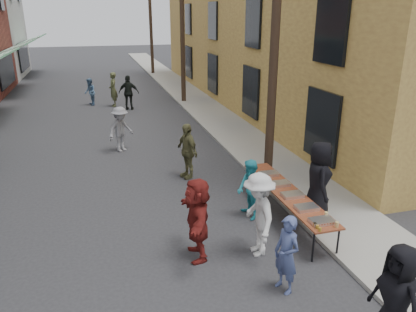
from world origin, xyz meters
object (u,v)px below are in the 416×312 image
catering_tray_sausage (322,221)px  server (318,181)px  guest_front_a (396,298)px  guest_front_c (250,190)px  utility_pole_near (275,29)px  utility_pole_mid (182,21)px  serving_table (286,193)px  utility_pole_far (150,18)px

catering_tray_sausage → server: server is taller
server → guest_front_a: bearing=-175.3°
guest_front_a → guest_front_c: (-0.56, 4.54, -0.12)m
guest_front_c → utility_pole_near: bearing=141.4°
utility_pole_mid → catering_tray_sausage: 16.57m
utility_pole_near → serving_table: (-0.62, -2.49, -3.79)m
utility_pole_far → server: size_ratio=4.55×
guest_front_a → guest_front_c: bearing=-176.3°
serving_table → guest_front_a: bearing=-93.8°
server → utility_pole_mid: bearing=18.5°
utility_pole_far → guest_front_c: size_ratio=5.87×
guest_front_c → utility_pole_far: bearing=172.1°
utility_pole_near → guest_front_c: utility_pole_near is taller
utility_pole_mid → server: (0.05, -14.80, -3.41)m
serving_table → server: (0.67, -0.31, 0.38)m
catering_tray_sausage → guest_front_a: size_ratio=0.28×
guest_front_a → server: 4.03m
utility_pole_near → catering_tray_sausage: size_ratio=18.00×
utility_pole_mid → catering_tray_sausage: size_ratio=18.00×
utility_pole_near → guest_front_a: bearing=-97.6°
server → utility_pole_far: bearing=18.4°
guest_front_c → server: 1.67m
guest_front_a → catering_tray_sausage: bearing=170.4°
serving_table → guest_front_a: size_ratio=2.26×
utility_pole_near → utility_pole_far: (0.00, 24.00, 0.00)m
utility_pole_mid → catering_tray_sausage: (-0.62, -16.14, -3.71)m
utility_pole_far → serving_table: utility_pole_far is taller
guest_front_a → guest_front_c: guest_front_a is taller
server → catering_tray_sausage: bearing=171.7°
serving_table → server: 0.83m
serving_table → guest_front_c: (-0.84, 0.31, 0.05)m
guest_front_a → guest_front_c: 4.57m
utility_pole_near → guest_front_c: 4.56m
serving_table → guest_front_a: guest_front_a is taller
utility_pole_far → serving_table: 26.76m
guest_front_a → server: server is taller
guest_front_c → server: server is taller
server → guest_front_c: bearing=86.0°
utility_pole_near → catering_tray_sausage: bearing=-98.5°
serving_table → server: size_ratio=2.02×
guest_front_c → serving_table: bearing=65.1°
serving_table → guest_front_c: size_ratio=2.61×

